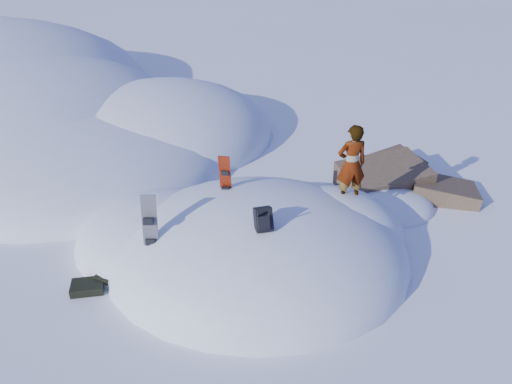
{
  "coord_description": "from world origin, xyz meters",
  "views": [
    {
      "loc": [
        0.06,
        -9.42,
        6.98
      ],
      "look_at": [
        -0.04,
        0.3,
        1.6
      ],
      "focal_mm": 35.0,
      "sensor_mm": 36.0,
      "label": 1
    }
  ],
  "objects_px": {
    "snowboard_red": "(226,182)",
    "person": "(351,164)",
    "snowboard_dark": "(150,233)",
    "backpack": "(263,220)"
  },
  "relations": [
    {
      "from": "snowboard_red",
      "to": "person",
      "type": "height_order",
      "value": "person"
    },
    {
      "from": "snowboard_red",
      "to": "snowboard_dark",
      "type": "bearing_deg",
      "value": -121.77
    },
    {
      "from": "snowboard_red",
      "to": "person",
      "type": "bearing_deg",
      "value": 11.09
    },
    {
      "from": "snowboard_red",
      "to": "person",
      "type": "relative_size",
      "value": 0.74
    },
    {
      "from": "person",
      "to": "snowboard_dark",
      "type": "bearing_deg",
      "value": 10.12
    },
    {
      "from": "snowboard_red",
      "to": "backpack",
      "type": "bearing_deg",
      "value": -54.89
    },
    {
      "from": "snowboard_dark",
      "to": "person",
      "type": "distance_m",
      "value": 4.79
    },
    {
      "from": "snowboard_red",
      "to": "person",
      "type": "distance_m",
      "value": 2.94
    },
    {
      "from": "snowboard_red",
      "to": "snowboard_dark",
      "type": "height_order",
      "value": "snowboard_red"
    },
    {
      "from": "snowboard_dark",
      "to": "person",
      "type": "xyz_separation_m",
      "value": [
        4.36,
        1.84,
        0.7
      ]
    }
  ]
}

